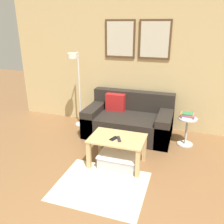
{
  "coord_description": "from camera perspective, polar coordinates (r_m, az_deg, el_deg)",
  "views": [
    {
      "loc": [
        0.72,
        -0.58,
        1.95
      ],
      "look_at": [
        -0.2,
        2.2,
        0.85
      ],
      "focal_mm": 38.0,
      "sensor_mm": 36.0,
      "label": 1
    }
  ],
  "objects": [
    {
      "name": "book_stack",
      "position": [
        4.09,
        17.71,
        -0.75
      ],
      "size": [
        0.24,
        0.2,
        0.08
      ],
      "color": "silver",
      "rests_on": "side_table"
    },
    {
      "name": "side_table",
      "position": [
        4.17,
        17.51,
        -3.89
      ],
      "size": [
        0.31,
        0.31,
        0.49
      ],
      "color": "silver",
      "rests_on": "ground_plane"
    },
    {
      "name": "wall_back",
      "position": [
        4.51,
        9.01,
        11.88
      ],
      "size": [
        5.6,
        0.09,
        2.55
      ],
      "color": "tan",
      "rests_on": "ground_plane"
    },
    {
      "name": "area_rug",
      "position": [
        3.17,
        -2.69,
        -17.26
      ],
      "size": [
        1.14,
        0.95,
        0.01
      ],
      "primitive_type": "cube",
      "color": "beige",
      "rests_on": "ground_plane"
    },
    {
      "name": "remote_control",
      "position": [
        3.31,
        1.66,
        -6.51
      ],
      "size": [
        0.1,
        0.15,
        0.02
      ],
      "primitive_type": "cube",
      "rotation": [
        0.0,
        0.0,
        0.45
      ],
      "color": "#232328",
      "rests_on": "coffee_table"
    },
    {
      "name": "couch",
      "position": [
        4.39,
        4.07,
        -2.06
      ],
      "size": [
        1.54,
        0.89,
        0.75
      ],
      "color": "#28231E",
      "rests_on": "ground_plane"
    },
    {
      "name": "storage_bin",
      "position": [
        3.5,
        1.65,
        -11.31
      ],
      "size": [
        0.55,
        0.42,
        0.19
      ],
      "color": "#B2B2B7",
      "rests_on": "ground_plane"
    },
    {
      "name": "coffee_table",
      "position": [
        3.42,
        1.3,
        -7.57
      ],
      "size": [
        0.78,
        0.53,
        0.43
      ],
      "color": "tan",
      "rests_on": "ground_plane"
    },
    {
      "name": "floor_lamp",
      "position": [
        4.51,
        -8.64,
        7.75
      ],
      "size": [
        0.23,
        0.42,
        1.46
      ],
      "color": "white",
      "rests_on": "ground_plane"
    },
    {
      "name": "cell_phone",
      "position": [
        3.34,
        0.45,
        -6.39
      ],
      "size": [
        0.11,
        0.15,
        0.01
      ],
      "primitive_type": "cube",
      "rotation": [
        0.0,
        0.0,
        -0.33
      ],
      "color": "black",
      "rests_on": "coffee_table"
    }
  ]
}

